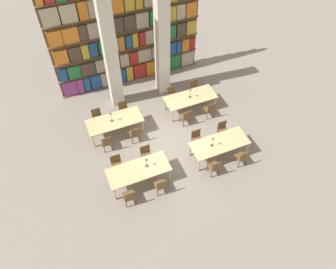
% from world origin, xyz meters
% --- Properties ---
extents(ground_plane, '(40.00, 40.00, 0.00)m').
position_xyz_m(ground_plane, '(0.00, 0.00, 0.00)').
color(ground_plane, gray).
extents(bookshelf_bank, '(7.02, 0.35, 5.50)m').
position_xyz_m(bookshelf_bank, '(0.00, 4.60, 2.67)').
color(bookshelf_bank, brown).
rests_on(bookshelf_bank, ground_plane).
extents(pillar_left, '(0.54, 0.54, 6.00)m').
position_xyz_m(pillar_left, '(-1.16, 3.28, 3.00)').
color(pillar_left, beige).
rests_on(pillar_left, ground_plane).
extents(pillar_center, '(0.54, 0.54, 6.00)m').
position_xyz_m(pillar_center, '(1.16, 3.28, 3.00)').
color(pillar_center, beige).
rests_on(pillar_center, ground_plane).
extents(reading_table_0, '(2.34, 0.99, 0.76)m').
position_xyz_m(reading_table_0, '(-1.71, -1.37, 0.69)').
color(reading_table_0, tan).
rests_on(reading_table_0, ground_plane).
extents(chair_0, '(0.42, 0.40, 0.86)m').
position_xyz_m(chair_0, '(-2.34, -2.15, 0.46)').
color(chair_0, brown).
rests_on(chair_0, ground_plane).
extents(chair_1, '(0.42, 0.40, 0.86)m').
position_xyz_m(chair_1, '(-2.34, -0.59, 0.46)').
color(chair_1, brown).
rests_on(chair_1, ground_plane).
extents(chair_2, '(0.42, 0.40, 0.86)m').
position_xyz_m(chair_2, '(-1.12, -2.15, 0.46)').
color(chair_2, brown).
rests_on(chair_2, ground_plane).
extents(chair_3, '(0.42, 0.40, 0.86)m').
position_xyz_m(chair_3, '(-1.12, -0.59, 0.46)').
color(chair_3, brown).
rests_on(chair_3, ground_plane).
extents(desk_lamp_0, '(0.14, 0.14, 0.45)m').
position_xyz_m(desk_lamp_0, '(-1.36, -1.34, 1.07)').
color(desk_lamp_0, brown).
rests_on(desk_lamp_0, reading_table_0).
extents(reading_table_1, '(2.34, 0.99, 0.76)m').
position_xyz_m(reading_table_1, '(1.69, -1.40, 0.69)').
color(reading_table_1, tan).
rests_on(reading_table_1, ground_plane).
extents(chair_4, '(0.42, 0.40, 0.86)m').
position_xyz_m(chair_4, '(1.09, -2.18, 0.46)').
color(chair_4, brown).
rests_on(chair_4, ground_plane).
extents(chair_5, '(0.42, 0.40, 0.86)m').
position_xyz_m(chair_5, '(1.09, -0.62, 0.46)').
color(chair_5, brown).
rests_on(chair_5, ground_plane).
extents(chair_6, '(0.42, 0.40, 0.86)m').
position_xyz_m(chair_6, '(2.31, -2.18, 0.46)').
color(chair_6, brown).
rests_on(chair_6, ground_plane).
extents(chair_7, '(0.42, 0.40, 0.86)m').
position_xyz_m(chair_7, '(2.31, -0.62, 0.46)').
color(chair_7, brown).
rests_on(chair_7, ground_plane).
extents(desk_lamp_1, '(0.14, 0.14, 0.48)m').
position_xyz_m(desk_lamp_1, '(1.34, -1.41, 1.09)').
color(desk_lamp_1, brown).
rests_on(desk_lamp_1, reading_table_1).
extents(reading_table_2, '(2.34, 0.99, 0.76)m').
position_xyz_m(reading_table_2, '(-1.80, 1.39, 0.69)').
color(reading_table_2, tan).
rests_on(reading_table_2, ground_plane).
extents(chair_8, '(0.42, 0.40, 0.86)m').
position_xyz_m(chair_8, '(-2.38, 0.61, 0.46)').
color(chair_8, brown).
rests_on(chair_8, ground_plane).
extents(chair_9, '(0.42, 0.40, 0.86)m').
position_xyz_m(chair_9, '(-2.38, 2.17, 0.46)').
color(chair_9, brown).
rests_on(chair_9, ground_plane).
extents(chair_10, '(0.42, 0.40, 0.86)m').
position_xyz_m(chair_10, '(-1.17, 0.61, 0.46)').
color(chair_10, brown).
rests_on(chair_10, ground_plane).
extents(chair_11, '(0.42, 0.40, 0.86)m').
position_xyz_m(chair_11, '(-1.17, 2.17, 0.46)').
color(chair_11, brown).
rests_on(chair_11, ground_plane).
extents(desk_lamp_2, '(0.14, 0.14, 0.50)m').
position_xyz_m(desk_lamp_2, '(-1.91, 1.40, 1.10)').
color(desk_lamp_2, brown).
rests_on(desk_lamp_2, reading_table_2).
extents(reading_table_3, '(2.34, 0.99, 0.76)m').
position_xyz_m(reading_table_3, '(1.77, 1.46, 0.69)').
color(reading_table_3, tan).
rests_on(reading_table_3, ground_plane).
extents(chair_12, '(0.42, 0.40, 0.86)m').
position_xyz_m(chair_12, '(1.21, 0.68, 0.46)').
color(chair_12, brown).
rests_on(chair_12, ground_plane).
extents(chair_13, '(0.42, 0.40, 0.86)m').
position_xyz_m(chair_13, '(1.21, 2.24, 0.46)').
color(chair_13, brown).
rests_on(chair_13, ground_plane).
extents(chair_14, '(0.42, 0.40, 0.86)m').
position_xyz_m(chair_14, '(2.37, 0.68, 0.46)').
color(chair_14, brown).
rests_on(chair_14, ground_plane).
extents(chair_15, '(0.42, 0.40, 0.86)m').
position_xyz_m(chair_15, '(2.37, 2.24, 0.46)').
color(chair_15, brown).
rests_on(chair_15, ground_plane).
extents(desk_lamp_3, '(0.14, 0.14, 0.49)m').
position_xyz_m(desk_lamp_3, '(1.74, 1.47, 1.09)').
color(desk_lamp_3, brown).
rests_on(desk_lamp_3, reading_table_3).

